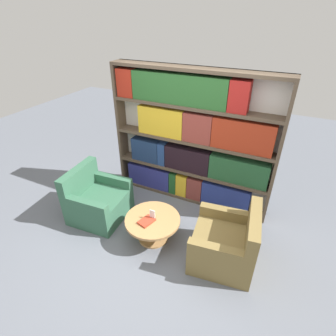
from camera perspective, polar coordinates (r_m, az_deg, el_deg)
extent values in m
plane|color=slate|center=(4.05, -2.85, -16.71)|extent=(14.00, 14.00, 0.00)
cube|color=silver|center=(4.46, 5.70, 6.57)|extent=(2.76, 0.05, 2.31)
cube|color=brown|center=(4.94, -9.85, 8.78)|extent=(0.05, 0.30, 2.31)
cube|color=brown|center=(4.15, 22.84, 2.06)|extent=(0.05, 0.30, 2.31)
cube|color=brown|center=(4.94, 4.51, -5.94)|extent=(2.66, 0.30, 0.05)
cube|color=brown|center=(4.63, 4.78, -0.50)|extent=(2.66, 0.30, 0.05)
cube|color=brown|center=(4.36, 5.12, 5.95)|extent=(2.66, 0.30, 0.05)
cube|color=brown|center=(4.14, 5.49, 13.17)|extent=(2.66, 0.30, 0.05)
cube|color=brown|center=(4.01, 5.91, 20.67)|extent=(2.66, 0.30, 0.05)
cube|color=navy|center=(5.06, -3.86, -1.62)|extent=(0.86, 0.20, 0.42)
cube|color=#1F5125|center=(4.87, 1.32, -3.00)|extent=(0.13, 0.20, 0.42)
cube|color=gold|center=(4.82, 3.21, -3.50)|extent=(0.20, 0.20, 0.42)
cube|color=brown|center=(4.75, 5.96, -4.22)|extent=(0.27, 0.20, 0.42)
cube|color=navy|center=(4.64, 12.43, -5.86)|extent=(0.82, 0.20, 0.42)
cube|color=navy|center=(4.82, -4.70, 4.01)|extent=(0.53, 0.20, 0.42)
cube|color=navy|center=(4.67, -1.07, 3.20)|extent=(0.13, 0.20, 0.42)
cube|color=black|center=(4.51, 4.32, 1.98)|extent=(0.79, 0.20, 0.42)
cube|color=#21512E|center=(4.32, 15.13, -0.52)|extent=(0.94, 0.20, 0.42)
cube|color=gold|center=(4.43, -1.36, 10.18)|extent=(0.80, 0.20, 0.47)
cube|color=brown|center=(4.20, 6.61, 8.75)|extent=(0.47, 0.20, 0.47)
cube|color=#9D2D17|center=(4.05, 16.00, 6.85)|extent=(0.91, 0.20, 0.47)
cube|color=#A42516|center=(4.57, -8.90, 17.92)|extent=(0.29, 0.20, 0.45)
cube|color=#275A27|center=(4.13, 2.36, 16.84)|extent=(1.54, 0.20, 0.45)
cube|color=maroon|center=(3.88, 15.33, 14.83)|extent=(0.28, 0.20, 0.45)
cube|color=#336047|center=(4.55, -14.55, -7.89)|extent=(0.87, 0.90, 0.42)
cube|color=#336047|center=(4.49, -18.81, -2.47)|extent=(0.20, 0.86, 0.44)
cube|color=#336047|center=(4.12, -17.13, -7.87)|extent=(0.68, 0.17, 0.17)
cube|color=#336047|center=(4.58, -11.77, -2.65)|extent=(0.68, 0.17, 0.17)
cube|color=olive|center=(3.83, 11.75, -16.52)|extent=(0.91, 0.94, 0.42)
cube|color=olive|center=(3.54, 18.02, -12.71)|extent=(0.24, 0.86, 0.44)
cube|color=olive|center=(3.90, 11.97, -9.58)|extent=(0.68, 0.20, 0.17)
cube|color=olive|center=(3.37, 10.15, -17.39)|extent=(0.68, 0.20, 0.17)
cylinder|color=#AD7F4C|center=(4.05, -3.29, -13.20)|extent=(0.15, 0.15, 0.35)
cylinder|color=#AD7F4C|center=(4.16, -3.23, -14.77)|extent=(0.45, 0.45, 0.03)
cylinder|color=#AD7F4C|center=(3.91, -3.38, -11.17)|extent=(0.81, 0.81, 0.04)
cube|color=black|center=(3.90, -3.39, -10.90)|extent=(0.05, 0.06, 0.01)
cube|color=white|center=(3.85, -3.43, -10.09)|extent=(0.08, 0.01, 0.16)
cube|color=#B73823|center=(3.85, -4.68, -11.45)|extent=(0.22, 0.27, 0.03)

